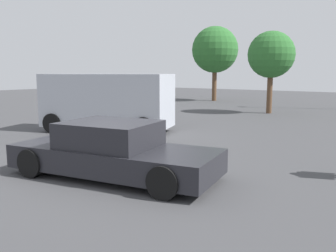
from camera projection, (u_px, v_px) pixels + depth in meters
ground_plane at (111, 173)px, 8.26m from camera, size 80.00×80.00×0.00m
sedan_foreground at (113, 152)px, 7.92m from camera, size 4.92×2.63×1.23m
dog at (103, 142)px, 10.68m from camera, size 0.65×0.33×0.41m
van_white at (108, 101)px, 13.92m from camera, size 5.31×3.52×2.24m
tree_back_center at (215, 50)px, 28.93m from camera, size 3.73×3.73×6.01m
tree_back_right at (271, 55)px, 19.97m from camera, size 2.61×2.61×4.60m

